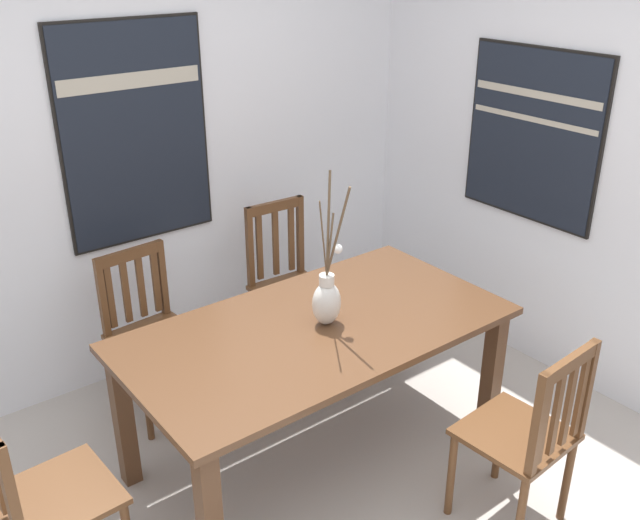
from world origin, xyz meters
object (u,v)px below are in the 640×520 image
object	(u,v)px
chair_2	(43,498)
chair_3	(528,434)
chair_1	(150,330)
painting_on_back_wall	(135,134)
centerpiece_vase	(327,298)
painting_on_side_wall	(533,135)
chair_0	(288,282)
dining_table	(317,345)

from	to	relation	value
chair_2	chair_3	bearing A→B (deg)	-27.11
chair_1	painting_on_back_wall	xyz separation A→B (m)	(0.22, 0.42, 0.95)
chair_2	chair_3	size ratio (longest dim) A/B	0.97
centerpiece_vase	painting_on_side_wall	distance (m)	1.65
centerpiece_vase	chair_0	bearing A→B (deg)	65.76
painting_on_back_wall	painting_on_side_wall	world-z (taller)	painting_on_back_wall
chair_1	chair_3	size ratio (longest dim) A/B	0.97
dining_table	chair_2	bearing A→B (deg)	-179.14
chair_0	chair_1	world-z (taller)	chair_0
painting_on_back_wall	painting_on_side_wall	distance (m)	2.22
dining_table	painting_on_back_wall	size ratio (longest dim) A/B	1.50
painting_on_side_wall	painting_on_back_wall	bearing A→B (deg)	146.85
chair_3	painting_on_side_wall	bearing A→B (deg)	40.10
dining_table	chair_2	distance (m)	1.33
painting_on_side_wall	chair_3	bearing A→B (deg)	-139.90
painting_on_side_wall	dining_table	bearing A→B (deg)	-176.81
chair_1	painting_on_side_wall	world-z (taller)	painting_on_side_wall
centerpiece_vase	painting_on_back_wall	size ratio (longest dim) A/B	0.59
painting_on_side_wall	chair_1	bearing A→B (deg)	159.03
dining_table	chair_2	size ratio (longest dim) A/B	1.98
centerpiece_vase	chair_1	xyz separation A→B (m)	(-0.51, 0.90, -0.41)
chair_0	dining_table	bearing A→B (deg)	-117.25
centerpiece_vase	painting_on_back_wall	distance (m)	1.46
chair_1	chair_2	size ratio (longest dim) A/B	1.00
dining_table	centerpiece_vase	distance (m)	0.24
centerpiece_vase	chair_3	distance (m)	1.05
painting_on_back_wall	centerpiece_vase	bearing A→B (deg)	-77.67
chair_2	painting_on_back_wall	world-z (taller)	painting_on_back_wall
dining_table	painting_on_side_wall	xyz separation A→B (m)	(1.62, 0.09, 0.73)
dining_table	chair_3	bearing A→B (deg)	-64.91
chair_2	painting_on_side_wall	size ratio (longest dim) A/B	0.93
chair_3	centerpiece_vase	bearing A→B (deg)	112.78
painting_on_back_wall	painting_on_side_wall	bearing A→B (deg)	-33.15
centerpiece_vase	chair_3	world-z (taller)	centerpiece_vase
chair_1	painting_on_back_wall	size ratio (longest dim) A/B	0.76
centerpiece_vase	chair_1	distance (m)	1.11
chair_2	painting_on_side_wall	xyz separation A→B (m)	(2.94, 0.11, 0.91)
chair_1	painting_on_back_wall	bearing A→B (deg)	62.56
chair_2	painting_on_back_wall	xyz separation A→B (m)	(1.08, 1.32, 0.96)
dining_table	centerpiece_vase	size ratio (longest dim) A/B	2.55
dining_table	chair_0	bearing A→B (deg)	62.75
chair_3	painting_on_back_wall	world-z (taller)	painting_on_back_wall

